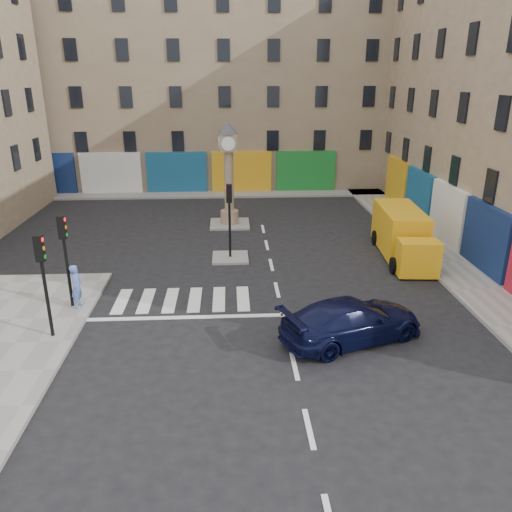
{
  "coord_description": "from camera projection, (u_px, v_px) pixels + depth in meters",
  "views": [
    {
      "loc": [
        -1.99,
        -15.7,
        8.84
      ],
      "look_at": [
        -0.97,
        2.88,
        2.0
      ],
      "focal_mm": 35.0,
      "sensor_mm": 36.0,
      "label": 1
    }
  ],
  "objects": [
    {
      "name": "ground",
      "position": [
        287.0,
        335.0,
        17.87
      ],
      "size": [
        120.0,
        120.0,
        0.0
      ],
      "primitive_type": "plane",
      "color": "black",
      "rests_on": "ground"
    },
    {
      "name": "sidewalk_right",
      "position": [
        423.0,
        241.0,
        27.66
      ],
      "size": [
        2.6,
        30.0,
        0.15
      ],
      "primitive_type": "cube",
      "color": "gray",
      "rests_on": "ground"
    },
    {
      "name": "sidewalk_far",
      "position": [
        203.0,
        194.0,
        38.45
      ],
      "size": [
        32.0,
        2.4,
        0.15
      ],
      "primitive_type": "cube",
      "color": "gray",
      "rests_on": "ground"
    },
    {
      "name": "island_near",
      "position": [
        230.0,
        258.0,
        25.24
      ],
      "size": [
        1.8,
        1.8,
        0.12
      ],
      "primitive_type": "cube",
      "color": "gray",
      "rests_on": "ground"
    },
    {
      "name": "island_far",
      "position": [
        230.0,
        224.0,
        30.87
      ],
      "size": [
        2.4,
        2.4,
        0.12
      ],
      "primitive_type": "cube",
      "color": "gray",
      "rests_on": "ground"
    },
    {
      "name": "building_far",
      "position": [
        203.0,
        77.0,
        40.98
      ],
      "size": [
        32.0,
        10.0,
        17.0
      ],
      "primitive_type": "cube",
      "color": "#88755B",
      "rests_on": "ground"
    },
    {
      "name": "traffic_light_left_near",
      "position": [
        43.0,
        270.0,
        16.73
      ],
      "size": [
        0.28,
        0.22,
        3.7
      ],
      "color": "black",
      "rests_on": "sidewalk_left"
    },
    {
      "name": "traffic_light_left_far",
      "position": [
        65.0,
        247.0,
        18.98
      ],
      "size": [
        0.28,
        0.22,
        3.7
      ],
      "color": "black",
      "rests_on": "sidewalk_left"
    },
    {
      "name": "traffic_light_island",
      "position": [
        229.0,
        209.0,
        24.37
      ],
      "size": [
        0.28,
        0.22,
        3.7
      ],
      "color": "black",
      "rests_on": "island_near"
    },
    {
      "name": "clock_pillar",
      "position": [
        229.0,
        168.0,
        29.66
      ],
      "size": [
        1.2,
        1.2,
        6.1
      ],
      "color": "#A08468",
      "rests_on": "island_far"
    },
    {
      "name": "navy_sedan",
      "position": [
        352.0,
        321.0,
        17.33
      ],
      "size": [
        5.6,
        3.84,
        1.5
      ],
      "primitive_type": "imported",
      "rotation": [
        0.0,
        0.0,
        1.94
      ],
      "color": "black",
      "rests_on": "ground"
    },
    {
      "name": "yellow_van",
      "position": [
        403.0,
        234.0,
        25.31
      ],
      "size": [
        2.54,
        6.47,
        2.31
      ],
      "rotation": [
        0.0,
        0.0,
        -0.08
      ],
      "color": "gold",
      "rests_on": "ground"
    },
    {
      "name": "pedestrian_blue",
      "position": [
        77.0,
        286.0,
        19.44
      ],
      "size": [
        0.45,
        0.66,
        1.76
      ],
      "primitive_type": "imported",
      "rotation": [
        0.0,
        0.0,
        1.53
      ],
      "color": "#526EBB",
      "rests_on": "sidewalk_left"
    }
  ]
}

